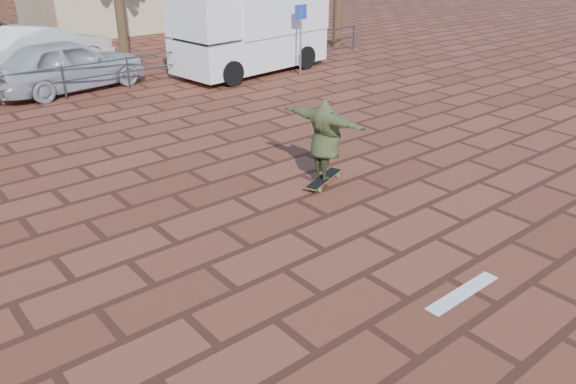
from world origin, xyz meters
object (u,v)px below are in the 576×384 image
at_px(car_silver, 69,65).
at_px(car_white, 42,50).
at_px(campervan, 252,28).
at_px(skateboarder, 325,140).
at_px(longboard, 324,179).

height_order(car_silver, car_white, car_white).
bearing_deg(campervan, skateboarder, -124.45).
distance_m(longboard, skateboarder, 0.82).
xyz_separation_m(skateboarder, car_white, (-1.07, 13.08, -0.09)).
bearing_deg(campervan, longboard, -124.45).
height_order(longboard, car_silver, car_silver).
height_order(longboard, car_white, car_white).
bearing_deg(skateboarder, car_white, -1.05).
bearing_deg(longboard, car_silver, 75.60).
xyz_separation_m(skateboarder, campervan, (4.69, 8.77, 0.58)).
bearing_deg(car_white, campervan, -147.76).
relative_size(longboard, car_white, 0.24).
bearing_deg(car_silver, skateboarder, 179.29).
xyz_separation_m(longboard, campervan, (4.69, 8.77, 1.40)).
xyz_separation_m(longboard, skateboarder, (0.00, 0.00, 0.82)).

